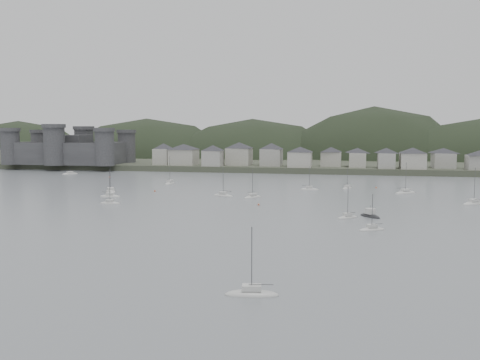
# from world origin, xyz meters

# --- Properties ---
(ground) EXTENTS (900.00, 900.00, 0.00)m
(ground) POSITION_xyz_m (0.00, 0.00, 0.00)
(ground) COLOR slate
(ground) RESTS_ON ground
(far_shore_land) EXTENTS (900.00, 250.00, 3.00)m
(far_shore_land) POSITION_xyz_m (0.00, 295.00, 1.50)
(far_shore_land) COLOR #383D2D
(far_shore_land) RESTS_ON ground
(forested_ridge) EXTENTS (851.55, 103.94, 102.57)m
(forested_ridge) POSITION_xyz_m (4.83, 269.40, -11.28)
(forested_ridge) COLOR black
(forested_ridge) RESTS_ON ground
(castle) EXTENTS (66.00, 43.00, 20.00)m
(castle) POSITION_xyz_m (-120.00, 179.80, 10.96)
(castle) COLOR #39383B
(castle) RESTS_ON far_shore_land
(waterfront_town) EXTENTS (451.48, 28.46, 12.92)m
(waterfront_town) POSITION_xyz_m (50.59, 183.34, 8.66)
(waterfront_town) COLOR #A5A296
(waterfront_town) RESTS_ON far_shore_land
(sailboat_lead) EXTENTS (7.67, 9.66, 12.99)m
(sailboat_lead) POSITION_xyz_m (-48.38, 82.23, 0.17)
(sailboat_lead) COLOR beige
(sailboat_lead) RESTS_ON ground
(moored_fleet) EXTENTS (268.69, 172.19, 13.28)m
(moored_fleet) POSITION_xyz_m (-4.16, 57.66, 0.18)
(moored_fleet) COLOR beige
(moored_fleet) RESTS_ON ground
(motor_launch_near) EXTENTS (6.23, 6.99, 3.67)m
(motor_launch_near) POSITION_xyz_m (39.57, 47.59, 0.30)
(motor_launch_near) COLOR black
(motor_launch_near) RESTS_ON ground
(mooring_buoys) EXTENTS (119.12, 100.45, 0.70)m
(mooring_buoys) POSITION_xyz_m (-24.93, 86.35, 0.15)
(mooring_buoys) COLOR #C56341
(mooring_buoys) RESTS_ON ground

